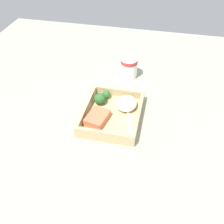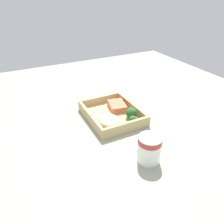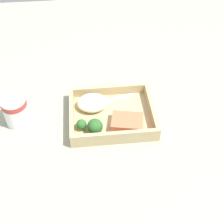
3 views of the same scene
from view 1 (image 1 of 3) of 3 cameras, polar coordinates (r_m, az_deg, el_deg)
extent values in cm
cube|color=gray|center=(98.93, 0.00, -1.61)|extent=(160.00, 160.00, 2.00)
cube|color=tan|center=(97.85, 0.00, -0.92)|extent=(25.57, 20.83, 1.20)
cube|color=tan|center=(95.25, 5.77, -0.77)|extent=(25.57, 1.20, 3.30)
cube|color=tan|center=(98.41, -5.59, 0.88)|extent=(25.57, 1.20, 3.30)
cube|color=tan|center=(87.79, -1.72, -5.06)|extent=(1.20, 18.43, 3.30)
cube|color=tan|center=(105.62, 1.43, 4.33)|extent=(1.20, 18.43, 3.30)
cube|color=#DA6A45|center=(94.51, -3.21, -1.27)|extent=(10.37, 8.45, 2.64)
ellipsoid|color=beige|center=(99.95, 3.14, 1.90)|extent=(9.49, 8.13, 3.62)
cylinder|color=#7D9D50|center=(102.28, -2.62, 2.08)|extent=(1.73, 1.73, 1.10)
sphere|color=#2A5B27|center=(101.15, -2.65, 2.86)|extent=(4.55, 4.55, 4.55)
cylinder|color=#8BA664|center=(104.91, -1.25, 3.25)|extent=(1.18, 1.18, 1.00)
sphere|color=#2D6128|center=(104.08, -1.26, 3.83)|extent=(3.09, 3.09, 3.09)
cube|color=white|center=(95.11, 3.79, -1.87)|extent=(12.25, 4.35, 0.44)
cube|color=white|center=(100.97, 3.34, 1.20)|extent=(3.86, 3.02, 0.44)
cylinder|color=white|center=(117.74, 3.71, 9.57)|extent=(7.24, 7.24, 9.16)
cylinder|color=#B23833|center=(116.01, 3.78, 10.97)|extent=(7.45, 7.45, 1.65)
camera|label=2|loc=(1.43, 24.06, 31.60)|focal=35.00mm
camera|label=3|loc=(1.12, -42.94, 35.29)|focal=50.00mm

